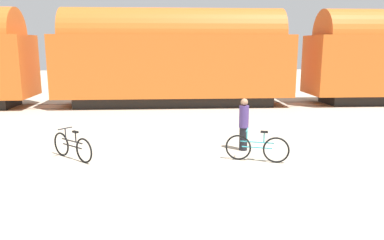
% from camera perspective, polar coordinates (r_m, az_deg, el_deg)
% --- Properties ---
extents(ground_plane, '(80.00, 80.00, 0.00)m').
position_cam_1_polar(ground_plane, '(9.63, -1.44, -8.21)').
color(ground_plane, '#B2A893').
extents(freight_train, '(39.68, 2.90, 5.12)m').
position_cam_1_polar(freight_train, '(20.12, -2.78, 9.81)').
color(freight_train, black).
rests_on(freight_train, ground_plane).
extents(rail_near, '(51.68, 0.07, 0.01)m').
position_cam_1_polar(rail_near, '(19.66, -2.67, 1.94)').
color(rail_near, '#4C4238').
rests_on(rail_near, ground_plane).
extents(rail_far, '(51.68, 0.07, 0.01)m').
position_cam_1_polar(rail_far, '(21.07, -2.75, 2.58)').
color(rail_far, '#4C4238').
rests_on(rail_far, ground_plane).
extents(bicycle_teal, '(1.71, 0.63, 0.91)m').
position_cam_1_polar(bicycle_teal, '(10.68, 9.87, -4.22)').
color(bicycle_teal, black).
rests_on(bicycle_teal, ground_plane).
extents(bicycle_black, '(1.37, 1.25, 0.89)m').
position_cam_1_polar(bicycle_black, '(11.24, -17.78, -3.87)').
color(bicycle_black, black).
rests_on(bicycle_black, ground_plane).
extents(person_in_purple, '(0.30, 0.30, 1.63)m').
position_cam_1_polar(person_in_purple, '(11.64, 7.89, -0.62)').
color(person_in_purple, black).
rests_on(person_in_purple, ground_plane).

